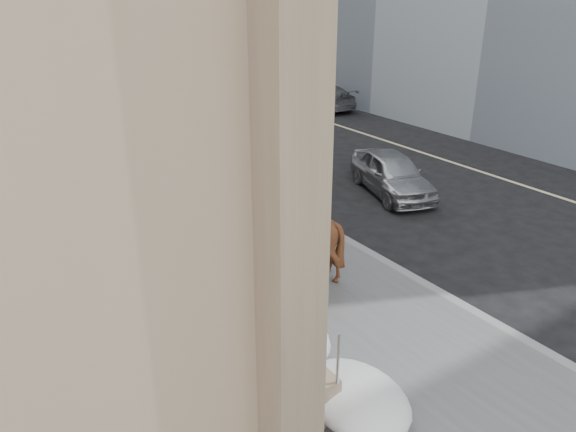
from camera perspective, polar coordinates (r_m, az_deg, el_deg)
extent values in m
plane|color=black|center=(11.59, 5.69, -11.51)|extent=(140.00, 140.00, 0.00)
cube|color=#4C4C4F|center=(19.46, -13.21, 2.97)|extent=(5.00, 80.00, 0.12)
cube|color=slate|center=(20.45, -6.38, 4.44)|extent=(0.24, 80.00, 0.12)
cube|color=#BFB78C|center=(24.90, 9.98, 7.51)|extent=(0.15, 70.00, 0.01)
cube|color=#72634A|center=(28.21, -25.19, 8.44)|extent=(1.10, 44.00, 0.90)
cylinder|color=silver|center=(28.10, -24.60, 10.39)|extent=(0.06, 42.00, 0.06)
cube|color=black|center=(20.71, -24.56, 14.02)|extent=(0.20, 2.20, 4.50)
cube|color=#72634A|center=(28.11, 17.92, 12.71)|extent=(2.00, 80.00, 4.00)
cylinder|color=#2D2D30|center=(23.27, -11.00, 16.41)|extent=(0.18, 0.18, 8.00)
cylinder|color=#2D2D30|center=(42.32, -22.49, 18.04)|extent=(0.18, 0.18, 8.00)
cylinder|color=#2D2D30|center=(30.88, -16.87, 15.57)|extent=(0.20, 0.20, 6.00)
imported|color=black|center=(29.83, -24.12, 18.85)|extent=(0.18, 0.22, 1.10)
ellipsoid|color=silver|center=(10.61, -0.44, -12.01)|extent=(1.50, 2.10, 0.68)
ellipsoid|color=silver|center=(13.67, -9.55, -3.66)|extent=(1.60, 2.20, 0.72)
ellipsoid|color=silver|center=(17.10, -15.52, 1.26)|extent=(1.40, 2.00, 0.64)
ellipsoid|color=silver|center=(20.76, -18.83, 4.89)|extent=(1.70, 2.30, 0.76)
ellipsoid|color=silver|center=(24.51, -21.68, 7.05)|extent=(1.50, 2.10, 0.66)
imported|color=#57351A|center=(13.77, -11.24, -1.06)|extent=(1.55, 2.34, 1.81)
imported|color=black|center=(13.60, -11.75, 2.26)|extent=(0.72, 0.58, 1.72)
imported|color=#482714|center=(12.93, 0.99, -1.88)|extent=(1.84, 2.01, 1.97)
imported|color=black|center=(12.73, 0.63, 1.63)|extent=(0.93, 0.77, 1.72)
imported|color=black|center=(13.72, -0.43, -0.32)|extent=(1.23, 0.70, 1.97)
imported|color=#9D9FA4|center=(18.59, 10.52, 4.28)|extent=(2.79, 4.32, 1.37)
imported|color=#585B60|center=(30.92, 3.64, 12.02)|extent=(2.02, 4.41, 1.25)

